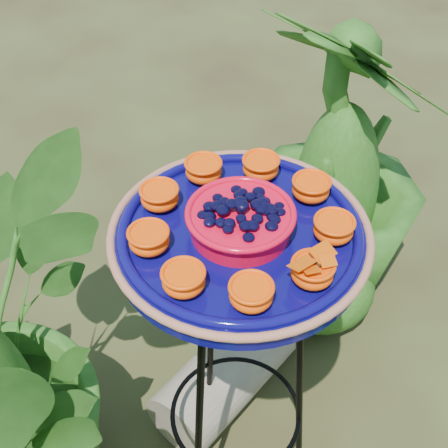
{
  "coord_description": "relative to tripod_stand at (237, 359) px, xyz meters",
  "views": [
    {
      "loc": [
        -0.43,
        -0.54,
        1.8
      ],
      "look_at": [
        0.05,
        0.14,
        1.01
      ],
      "focal_mm": 50.0,
      "sensor_mm": 36.0,
      "label": 1
    }
  ],
  "objects": [
    {
      "name": "tripod_stand",
      "position": [
        0.0,
        0.0,
        0.0
      ],
      "size": [
        0.4,
        0.4,
        0.94
      ],
      "rotation": [
        0.0,
        0.0,
        -0.18
      ],
      "color": "black",
      "rests_on": "ground"
    },
    {
      "name": "feeder_dish",
      "position": [
        0.0,
        -0.0,
        0.41
      ],
      "size": [
        0.55,
        0.55,
        0.11
      ],
      "rotation": [
        0.0,
        0.0,
        -0.18
      ],
      "color": "#090752",
      "rests_on": "tripod_stand"
    },
    {
      "name": "driftwood_log",
      "position": [
        0.21,
        0.25,
        -0.46
      ],
      "size": [
        0.69,
        0.39,
        0.22
      ],
      "primitive_type": "cylinder",
      "rotation": [
        0.0,
        1.57,
        0.27
      ],
      "color": "gray",
      "rests_on": "ground"
    },
    {
      "name": "shrub_back_right",
      "position": [
        0.72,
        0.43,
        -0.03
      ],
      "size": [
        0.66,
        0.66,
        1.07
      ],
      "primitive_type": "imported",
      "rotation": [
        0.0,
        0.0,
        1.68
      ],
      "color": "#234E14",
      "rests_on": "ground"
    }
  ]
}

